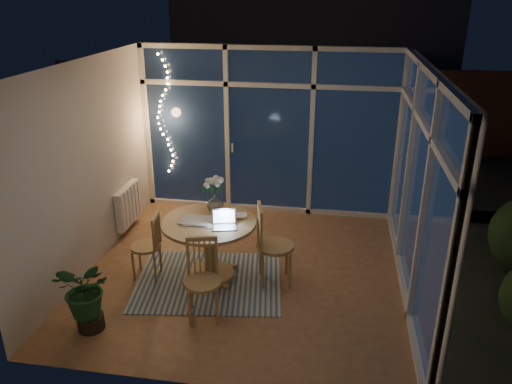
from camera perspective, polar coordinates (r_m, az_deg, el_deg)
floor at (r=6.46m, az=-1.07°, el=-9.10°), size 4.00×4.00×0.00m
ceiling at (r=5.56m, az=-1.27°, el=14.40°), size 4.00×4.00×0.00m
wall_back at (r=7.76m, az=1.54°, el=6.90°), size 4.00×0.04×2.60m
wall_front at (r=4.12m, az=-6.28°, el=-7.97°), size 4.00×0.04×2.60m
wall_left at (r=6.53m, az=-18.70°, el=2.68°), size 0.04×4.00×2.60m
wall_right at (r=5.88m, az=18.39°, el=0.55°), size 0.04×4.00×2.60m
window_wall_back at (r=7.72m, az=1.50°, el=6.82°), size 4.00×0.10×2.60m
window_wall_right at (r=5.87m, az=18.00°, el=0.57°), size 0.10×4.00×2.60m
radiator at (r=7.58m, az=-14.42°, el=-1.46°), size 0.10×0.70×0.58m
fairy_lights at (r=7.98m, az=-10.52°, el=8.63°), size 0.24×0.10×1.85m
garden_patio at (r=10.97m, az=6.25°, el=4.03°), size 12.00×6.00×0.10m
garden_fence at (r=11.23m, az=4.03°, el=9.62°), size 11.00×0.08×1.80m
neighbour_roof at (r=13.98m, az=6.74°, el=17.43°), size 7.00×3.00×2.20m
garden_shrubs at (r=9.46m, az=-2.15°, el=4.38°), size 0.90×0.90×0.90m
rug at (r=6.29m, az=-5.41°, el=-10.09°), size 1.94×1.63×0.01m
dining_table at (r=6.18m, az=-5.30°, el=-6.60°), size 1.28×1.28×0.78m
chair_left at (r=6.33m, az=-12.52°, el=-5.93°), size 0.43×0.43×0.85m
chair_right at (r=6.01m, az=2.21°, el=-5.98°), size 0.57×0.57×1.03m
chair_front at (r=5.46m, az=-6.12°, el=-10.04°), size 0.51×0.51×0.91m
laptop at (r=5.79m, az=-3.64°, el=-3.15°), size 0.34×0.32×0.21m
flower_vase at (r=6.23m, az=-4.70°, el=-1.25°), size 0.23×0.23×0.21m
bowl at (r=6.06m, az=-1.82°, el=-2.77°), size 0.17×0.17×0.04m
newspapers at (r=6.02m, az=-6.56°, el=-3.20°), size 0.39×0.30×0.02m
phone at (r=5.94m, az=-4.82°, el=-3.53°), size 0.13×0.10×0.01m
potted_plant at (r=5.58m, az=-18.71°, el=-11.42°), size 0.68×0.64×0.76m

